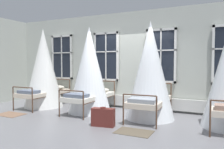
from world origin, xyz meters
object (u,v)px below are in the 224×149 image
object	(u,v)px
cot_first	(44,69)
cot_third	(150,72)
cot_second	(89,71)
suitcase_dark	(103,117)

from	to	relation	value
cot_first	cot_third	size ratio (longest dim) A/B	1.01
cot_first	cot_second	bearing A→B (deg)	-91.27
cot_third	cot_first	bearing A→B (deg)	88.44
cot_first	suitcase_dark	world-z (taller)	cot_first
suitcase_dark	cot_second	bearing A→B (deg)	123.94
cot_second	cot_first	bearing A→B (deg)	89.96
cot_third	suitcase_dark	world-z (taller)	cot_third
cot_third	suitcase_dark	bearing A→B (deg)	146.52
cot_second	cot_third	bearing A→B (deg)	-89.22
cot_second	cot_third	size ratio (longest dim) A/B	0.99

